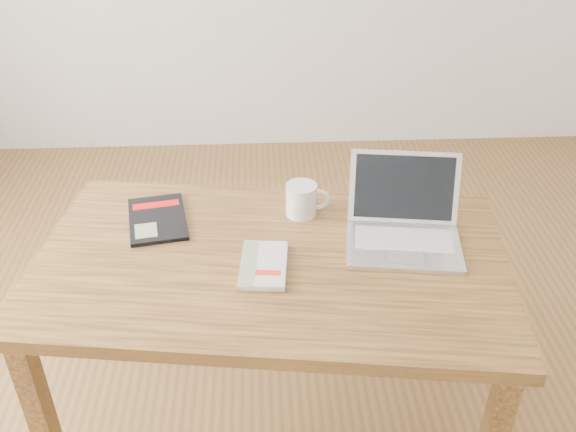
{
  "coord_description": "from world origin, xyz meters",
  "views": [
    {
      "loc": [
        -0.09,
        -1.6,
        1.83
      ],
      "look_at": [
        -0.01,
        -0.12,
        0.85
      ],
      "focal_mm": 40.0,
      "sensor_mm": 36.0,
      "label": 1
    }
  ],
  "objects_px": {
    "white_guidebook": "(263,265)",
    "coffee_mug": "(302,199)",
    "desk": "(272,283)",
    "laptop": "(404,225)",
    "black_guidebook": "(157,219)"
  },
  "relations": [
    {
      "from": "white_guidebook",
      "to": "coffee_mug",
      "type": "height_order",
      "value": "coffee_mug"
    },
    {
      "from": "desk",
      "to": "laptop",
      "type": "xyz_separation_m",
      "value": [
        0.39,
        0.08,
        0.14
      ]
    },
    {
      "from": "desk",
      "to": "black_guidebook",
      "type": "bearing_deg",
      "value": 156.31
    },
    {
      "from": "desk",
      "to": "laptop",
      "type": "distance_m",
      "value": 0.42
    },
    {
      "from": "white_guidebook",
      "to": "black_guidebook",
      "type": "relative_size",
      "value": 0.78
    },
    {
      "from": "white_guidebook",
      "to": "laptop",
      "type": "distance_m",
      "value": 0.43
    },
    {
      "from": "white_guidebook",
      "to": "black_guidebook",
      "type": "xyz_separation_m",
      "value": [
        -0.32,
        0.25,
        -0.0
      ]
    },
    {
      "from": "black_guidebook",
      "to": "coffee_mug",
      "type": "bearing_deg",
      "value": -8.26
    },
    {
      "from": "laptop",
      "to": "desk",
      "type": "bearing_deg",
      "value": -160.45
    },
    {
      "from": "desk",
      "to": "laptop",
      "type": "height_order",
      "value": "laptop"
    },
    {
      "from": "white_guidebook",
      "to": "laptop",
      "type": "height_order",
      "value": "laptop"
    },
    {
      "from": "white_guidebook",
      "to": "coffee_mug",
      "type": "bearing_deg",
      "value": 69.63
    },
    {
      "from": "black_guidebook",
      "to": "laptop",
      "type": "relative_size",
      "value": 0.77
    },
    {
      "from": "desk",
      "to": "coffee_mug",
      "type": "bearing_deg",
      "value": 72.98
    },
    {
      "from": "laptop",
      "to": "black_guidebook",
      "type": "bearing_deg",
      "value": 177.94
    }
  ]
}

